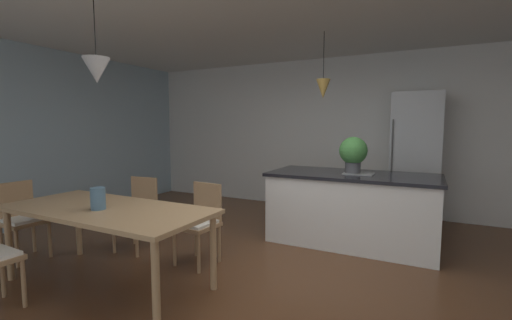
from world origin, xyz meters
The scene contains 13 objects.
ground_plane centered at (0.00, 0.00, -0.02)m, with size 10.00×8.40×0.04m, color brown.
wall_back_kitchen centered at (0.00, 3.26, 1.35)m, with size 10.00×0.12×2.70m, color silver.
window_wall_left_glazing centered at (-4.06, 0.00, 1.35)m, with size 0.06×8.40×2.70m, color #9EB7C6.
dining_table centered at (-1.40, -0.71, 0.68)m, with size 2.04×0.90×0.75m.
chair_far_right centered at (-0.94, 0.11, 0.47)m, with size 0.43×0.43×0.87m.
chair_far_left centered at (-1.87, 0.11, 0.47)m, with size 0.43×0.43×0.87m.
chair_window_end centered at (-2.79, -0.70, 0.47)m, with size 0.42×0.42×0.87m.
kitchen_island centered at (0.41, 1.52, 0.46)m, with size 2.07×0.98×0.91m.
refrigerator centered at (1.09, 2.86, 1.00)m, with size 0.69×0.67×2.00m.
pendant_over_table centered at (-1.45, -0.70, 2.00)m, with size 0.24×0.24×0.81m.
pendant_over_island_main centered at (0.01, 1.52, 1.98)m, with size 0.18×0.18×0.84m.
potted_plant_on_island centered at (0.41, 1.52, 1.17)m, with size 0.35×0.35×0.47m.
vase_on_dining_table centered at (-1.40, -0.79, 0.85)m, with size 0.13×0.13×0.20m.
Camera 1 is at (1.25, -2.84, 1.50)m, focal length 23.82 mm.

